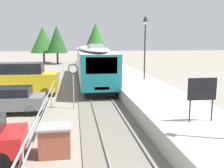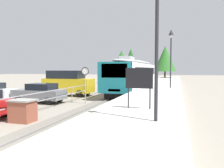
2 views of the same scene
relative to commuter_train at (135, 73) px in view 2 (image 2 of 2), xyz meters
The scene contains 15 objects.
ground_plane 3.69m from the commuter_train, behind, with size 160.00×160.00×0.00m, color gray.
track_rails 2.11m from the commuter_train, 90.00° to the left, with size 3.20×60.00×0.14m.
commuter_train is the anchor object (origin of this frame).
station_platform 3.66m from the commuter_train, ahead, with size 3.90×60.00×0.90m, color #B7B5AD.
platform_lamp_near_end 19.52m from the commuter_train, 77.52° to the right, with size 0.34×0.34×5.35m.
platform_lamp_mid_platform 6.82m from the commuter_train, 48.81° to the right, with size 0.34×0.34×5.35m.
platform_notice_board 16.95m from the commuter_train, 78.99° to the right, with size 1.20×0.08×1.80m.
speed_limit_sign 10.72m from the commuter_train, 100.17° to the right, with size 0.61×0.10×2.81m.
brick_utility_cabinet 17.24m from the commuter_train, 98.60° to the right, with size 1.21×0.99×1.13m.
carpark_fence 10.56m from the commuter_train, 108.33° to the right, with size 0.06×36.06×1.25m.
parked_hatchback_grey 12.41m from the commuter_train, 116.69° to the right, with size 4.03×1.82×1.53m.
parked_van_yellow 8.34m from the commuter_train, 133.15° to the right, with size 4.96×2.10×2.51m.
tree_behind_carpark 21.95m from the commuter_train, 84.17° to the left, with size 4.49×4.49×7.42m.
tree_behind_station_far 21.51m from the commuter_train, 102.97° to the left, with size 3.73×3.73×6.88m.
tree_distant_left 25.25m from the commuter_train, 107.45° to the left, with size 4.84×4.84×6.85m.
Camera 2 is at (4.89, -4.68, 2.65)m, focal length 36.77 mm.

